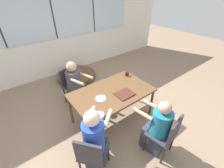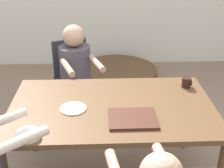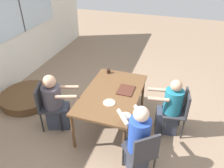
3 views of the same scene
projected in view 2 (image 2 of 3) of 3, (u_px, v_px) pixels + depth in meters
dining_table at (112, 112)px, 2.41m from camera, size 1.56×0.96×0.74m
chair_for_man_blue_shirt at (73, 72)px, 3.47m from camera, size 0.51×0.51×0.88m
person_man_blue_shirt at (77, 81)px, 3.35m from camera, size 0.50×0.67×1.10m
food_tray_dark at (133, 119)px, 2.19m from camera, size 0.34×0.27×0.02m
coffee_mug at (187, 82)px, 2.64m from camera, size 0.08×0.08×0.09m
bowl_white_shallow at (28, 135)px, 2.00m from camera, size 0.15×0.15×0.04m
plate_tortillas at (73, 108)px, 2.33m from camera, size 0.20×0.20×0.01m
folded_table_stack at (116, 75)px, 4.48m from camera, size 1.16×1.16×0.18m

